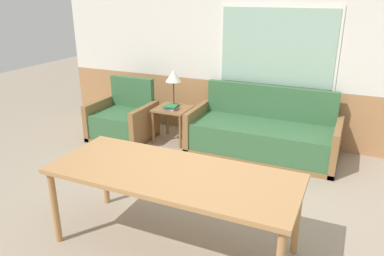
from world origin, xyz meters
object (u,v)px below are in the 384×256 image
at_px(table_lamp, 173,78).
at_px(couch, 262,136).
at_px(armchair, 123,121).
at_px(dining_table, 173,179).
at_px(side_table, 173,113).

bearing_deg(table_lamp, couch, -1.10).
bearing_deg(armchair, dining_table, -50.93).
distance_m(couch, table_lamp, 1.54).
relative_size(couch, dining_table, 0.96).
bearing_deg(armchair, side_table, 11.90).
xyz_separation_m(armchair, table_lamp, (0.73, 0.31, 0.69)).
xyz_separation_m(side_table, table_lamp, (-0.03, 0.09, 0.52)).
height_order(couch, dining_table, couch).
bearing_deg(dining_table, table_lamp, 116.64).
height_order(side_table, dining_table, dining_table).
bearing_deg(couch, armchair, -172.46).
xyz_separation_m(armchair, side_table, (0.76, 0.22, 0.17)).
xyz_separation_m(side_table, dining_table, (1.14, -2.25, 0.24)).
bearing_deg(side_table, couch, 2.66).
distance_m(side_table, table_lamp, 0.53).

